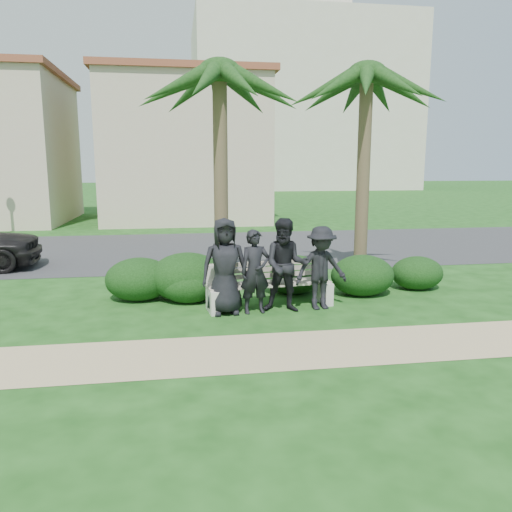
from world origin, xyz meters
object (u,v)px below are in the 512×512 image
object	(u,v)px
palm_left	(219,74)
palm_right	(367,76)
man_b	(255,272)
man_c	(286,265)
man_a	(225,266)
man_d	(321,268)
park_bench	(270,288)

from	to	relation	value
palm_left	palm_right	world-z (taller)	palm_right
man_b	man_c	xyz separation A→B (m)	(0.61, 0.01, 0.10)
palm_left	palm_right	size ratio (longest dim) A/B	0.98
man_a	palm_right	size ratio (longest dim) A/B	0.31
man_a	palm_left	world-z (taller)	palm_left
man_c	man_d	size ratio (longest dim) A/B	1.10
man_c	palm_right	size ratio (longest dim) A/B	0.31
palm_right	man_d	bearing A→B (deg)	-125.35
park_bench	palm_right	xyz separation A→B (m)	(2.70, 2.16, 4.49)
man_a	man_c	xyz separation A→B (m)	(1.18, -0.04, -0.01)
man_c	man_d	distance (m)	0.72
man_b	palm_left	xyz separation A→B (m)	(-0.45, 2.08, 3.95)
man_c	palm_left	xyz separation A→B (m)	(-1.06, 2.06, 3.84)
man_d	palm_right	bearing A→B (deg)	46.50
man_c	palm_right	xyz separation A→B (m)	(2.45, 2.50, 3.97)
man_b	palm_right	world-z (taller)	palm_right
man_b	palm_right	xyz separation A→B (m)	(3.05, 2.51, 4.07)
man_a	man_d	xyz separation A→B (m)	(1.89, 0.02, -0.10)
man_b	man_c	world-z (taller)	man_c
man_a	man_b	xyz separation A→B (m)	(0.57, -0.06, -0.11)
man_b	man_c	size ratio (longest dim) A/B	0.89
man_a	man_c	world-z (taller)	man_a
man_b	man_d	world-z (taller)	man_d
man_a	man_d	world-z (taller)	man_a
man_d	palm_right	world-z (taller)	palm_right
park_bench	man_b	size ratio (longest dim) A/B	1.59
man_c	palm_left	bearing A→B (deg)	129.75
man_a	man_b	distance (m)	0.59
man_d	palm_right	distance (m)	5.04
man_a	palm_right	distance (m)	5.90
park_bench	man_b	world-z (taller)	man_b
palm_right	man_b	bearing A→B (deg)	-140.54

